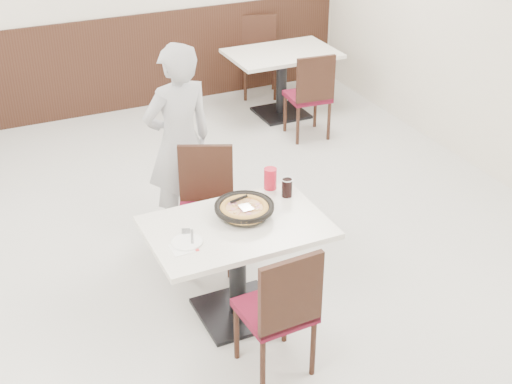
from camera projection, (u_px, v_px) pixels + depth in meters
name	position (u px, v px, depth m)	size (l,w,h in m)	color
floor	(220.00, 267.00, 5.62)	(7.00, 7.00, 0.00)	#ABABA6
wainscot_back	(102.00, 67.00, 8.11)	(5.90, 0.03, 1.10)	black
main_table	(238.00, 271.00, 4.94)	(1.20, 0.80, 0.75)	white
chair_near	(275.00, 308.00, 4.43)	(0.42, 0.42, 0.95)	black
chair_far	(206.00, 212.00, 5.44)	(0.42, 0.42, 0.95)	black
trivet	(248.00, 218.00, 4.80)	(0.12, 0.12, 0.04)	black
pizza_pan	(244.00, 210.00, 4.84)	(0.35, 0.35, 0.01)	black
pizza	(244.00, 210.00, 4.81)	(0.36, 0.36, 0.02)	gold
pizza_server	(246.00, 207.00, 4.78)	(0.08, 0.10, 0.00)	white
napkin	(183.00, 248.00, 4.51)	(0.15, 0.15, 0.00)	white
side_plate	(187.00, 242.00, 4.56)	(0.20, 0.20, 0.01)	white
fork	(192.00, 236.00, 4.60)	(0.02, 0.17, 0.00)	white
cola_glass	(287.00, 188.00, 5.07)	(0.08, 0.08, 0.13)	black
red_cup	(270.00, 179.00, 5.16)	(0.09, 0.09, 0.16)	red
diner_person	(179.00, 142.00, 5.71)	(0.60, 0.39, 1.65)	#B1B2B6
bg_table_right	(282.00, 84.00, 8.14)	(1.20, 0.80, 0.75)	white
bg_chair_right_near	(308.00, 94.00, 7.58)	(0.42, 0.42, 0.95)	black
bg_chair_right_far	(260.00, 58.00, 8.63)	(0.42, 0.42, 0.95)	black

